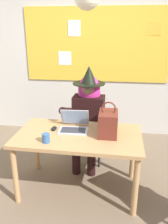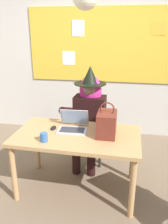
{
  "view_description": "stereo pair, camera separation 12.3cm",
  "coord_description": "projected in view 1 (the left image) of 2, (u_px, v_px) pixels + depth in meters",
  "views": [
    {
      "loc": [
        0.33,
        -2.28,
        1.83
      ],
      "look_at": [
        -0.02,
        0.36,
        0.86
      ],
      "focal_mm": 37.46,
      "sensor_mm": 36.0,
      "label": 1
    },
    {
      "loc": [
        0.45,
        -2.26,
        1.83
      ],
      "look_at": [
        -0.02,
        0.36,
        0.86
      ],
      "focal_mm": 37.46,
      "sensor_mm": 36.0,
      "label": 2
    }
  ],
  "objects": [
    {
      "name": "wall_back_bulletin",
      "position": [
        96.0,
        59.0,
        3.98
      ],
      "size": [
        6.53,
        1.92,
        2.61
      ],
      "color": "beige",
      "rests_on": "ground"
    },
    {
      "name": "computer_mouse",
      "position": [
        54.0,
        128.0,
        2.68
      ],
      "size": [
        0.06,
        0.1,
        0.03
      ],
      "primitive_type": "ellipsoid",
      "rotation": [
        0.0,
        0.0,
        -0.01
      ],
      "color": "black",
      "rests_on": "desk_main"
    },
    {
      "name": "coffee_mug",
      "position": [
        46.0,
        138.0,
        2.38
      ],
      "size": [
        0.08,
        0.08,
        0.09
      ],
      "primitive_type": "cylinder",
      "color": "#336099",
      "rests_on": "desk_main"
    },
    {
      "name": "laptop",
      "position": [
        74.0,
        125.0,
        2.68
      ],
      "size": [
        0.34,
        0.32,
        0.22
      ],
      "rotation": [
        0.0,
        0.0,
        0.04
      ],
      "color": "#B7B7BC",
      "rests_on": "desk_main"
    },
    {
      "name": "chair_at_desk",
      "position": [
        89.0,
        126.0,
        3.34
      ],
      "size": [
        0.42,
        0.42,
        0.89
      ],
      "rotation": [
        0.0,
        0.0,
        -1.56
      ],
      "color": "#2D3347",
      "rests_on": "ground"
    },
    {
      "name": "ground_plane",
      "position": [
        82.0,
        190.0,
        2.79
      ],
      "size": [
        24.0,
        24.0,
        0.0
      ],
      "primitive_type": "plane",
      "color": "#75604C"
    },
    {
      "name": "desk_main",
      "position": [
        78.0,
        141.0,
        2.6
      ],
      "size": [
        1.4,
        0.81,
        0.72
      ],
      "rotation": [
        0.0,
        0.0,
        -0.02
      ],
      "color": "tan",
      "rests_on": "ground"
    },
    {
      "name": "person_costumed",
      "position": [
        88.0,
        111.0,
        3.14
      ],
      "size": [
        0.61,
        0.69,
        1.37
      ],
      "rotation": [
        0.0,
        0.0,
        -1.62
      ],
      "color": "black",
      "rests_on": "ground"
    },
    {
      "name": "handbag",
      "position": [
        108.0,
        123.0,
        2.52
      ],
      "size": [
        0.2,
        0.3,
        0.38
      ],
      "rotation": [
        0.0,
        0.0,
        0.25
      ],
      "color": "maroon",
      "rests_on": "desk_main"
    }
  ]
}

